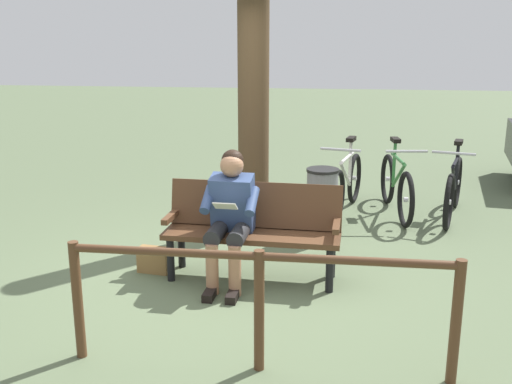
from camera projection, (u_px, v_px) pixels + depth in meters
name	position (u px, v px, depth m)	size (l,w,h in m)	color
ground_plane	(218.00, 284.00, 5.42)	(40.00, 40.00, 0.00)	#566647
bench	(253.00, 224.00, 5.48)	(1.62, 0.55, 0.87)	#51331E
person_reading	(230.00, 211.00, 5.31)	(0.50, 0.78, 1.20)	#334772
handbag	(154.00, 260.00, 5.66)	(0.30, 0.14, 0.24)	olive
tree_trunk	(253.00, 87.00, 6.53)	(0.35, 0.35, 3.25)	#4C3823
litter_bin	(322.00, 204.00, 6.51)	(0.35, 0.35, 0.79)	slate
bicycle_green	(453.00, 189.00, 7.28)	(0.60, 1.63, 0.94)	black
bicycle_red	(396.00, 186.00, 7.42)	(0.48, 1.67, 0.94)	black
bicycle_silver	(346.00, 185.00, 7.49)	(0.55, 1.65, 0.94)	black
railing_fence	(259.00, 290.00, 3.90)	(2.58, 0.08, 0.85)	#51331E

